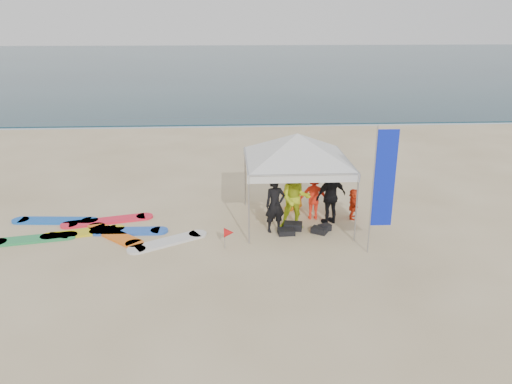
{
  "coord_description": "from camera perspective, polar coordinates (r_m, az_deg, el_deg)",
  "views": [
    {
      "loc": [
        0.28,
        -11.8,
        6.33
      ],
      "look_at": [
        1.08,
        2.6,
        1.2
      ],
      "focal_mm": 35.0,
      "sensor_mm": 36.0,
      "label": 1
    }
  ],
  "objects": [
    {
      "name": "shoreline_foam",
      "position": [
        30.66,
        -3.69,
        7.63
      ],
      "size": [
        160.0,
        1.2,
        0.01
      ],
      "primitive_type": "cube",
      "color": "silver",
      "rests_on": "ground"
    },
    {
      "name": "gear_pile",
      "position": [
        15.52,
        5.23,
        -4.19
      ],
      "size": [
        1.71,
        0.8,
        0.22
      ],
      "color": "black",
      "rests_on": "ground"
    },
    {
      "name": "person_black_b",
      "position": [
        15.95,
        8.56,
        -0.49
      ],
      "size": [
        1.17,
        0.83,
        1.84
      ],
      "primitive_type": "imported",
      "rotation": [
        0.0,
        0.0,
        3.54
      ],
      "color": "black",
      "rests_on": "ground"
    },
    {
      "name": "feather_flag",
      "position": [
        13.82,
        14.34,
        1.31
      ],
      "size": [
        0.61,
        0.04,
        3.64
      ],
      "color": "#A5A5A8",
      "rests_on": "ground"
    },
    {
      "name": "person_seated",
      "position": [
        16.6,
        11.05,
        -1.32
      ],
      "size": [
        0.51,
        0.99,
        1.02
      ],
      "primitive_type": "imported",
      "rotation": [
        0.0,
        0.0,
        1.34
      ],
      "color": "red",
      "rests_on": "ground"
    },
    {
      "name": "canopy_tent",
      "position": [
        15.39,
        4.77,
        6.66
      ],
      "size": [
        4.42,
        4.42,
        3.33
      ],
      "color": "#A5A5A8",
      "rests_on": "ground"
    },
    {
      "name": "ground",
      "position": [
        13.39,
        -4.06,
        -8.68
      ],
      "size": [
        120.0,
        120.0,
        0.0
      ],
      "primitive_type": "plane",
      "color": "beige",
      "rests_on": "ground"
    },
    {
      "name": "person_orange_a",
      "position": [
        16.3,
        6.61,
        -0.35
      ],
      "size": [
        1.11,
        0.72,
        1.62
      ],
      "primitive_type": "imported",
      "rotation": [
        0.0,
        0.0,
        3.03
      ],
      "color": "#FE2B16",
      "rests_on": "ground"
    },
    {
      "name": "person_orange_b",
      "position": [
        16.98,
        4.3,
        0.69
      ],
      "size": [
        0.99,
        0.9,
        1.69
      ],
      "primitive_type": "imported",
      "rotation": [
        0.0,
        0.0,
        3.72
      ],
      "color": "orange",
      "rests_on": "ground"
    },
    {
      "name": "person_black_a",
      "position": [
        15.2,
        2.2,
        -1.49
      ],
      "size": [
        0.72,
        0.56,
        1.74
      ],
      "primitive_type": "imported",
      "rotation": [
        0.0,
        0.0,
        0.25
      ],
      "color": "black",
      "rests_on": "ground"
    },
    {
      "name": "ocean",
      "position": [
        72.07,
        -3.53,
        14.53
      ],
      "size": [
        160.0,
        84.0,
        0.08
      ],
      "primitive_type": "cube",
      "color": "#0C2633",
      "rests_on": "ground"
    },
    {
      "name": "person_yellow",
      "position": [
        15.46,
        4.51,
        -0.75
      ],
      "size": [
        0.98,
        0.78,
        1.95
      ],
      "primitive_type": "imported",
      "rotation": [
        0.0,
        0.0,
        -0.04
      ],
      "color": "#C0D61E",
      "rests_on": "ground"
    },
    {
      "name": "surfboard_spread",
      "position": [
        16.21,
        -17.68,
        -4.25
      ],
      "size": [
        6.03,
        2.99,
        0.07
      ],
      "color": "orange",
      "rests_on": "ground"
    },
    {
      "name": "marker_pennant",
      "position": [
        14.23,
        -3.13,
        -4.66
      ],
      "size": [
        0.28,
        0.28,
        0.64
      ],
      "color": "#A5A5A8",
      "rests_on": "ground"
    }
  ]
}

